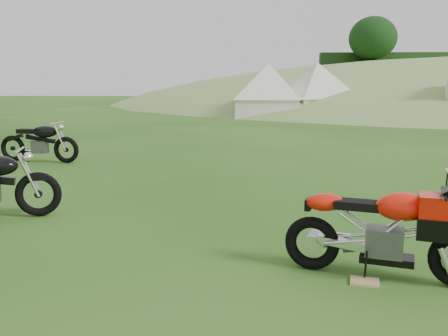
# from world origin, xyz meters

# --- Properties ---
(ground) EXTENTS (120.00, 120.00, 0.00)m
(ground) POSITION_xyz_m (0.00, 0.00, 0.00)
(ground) COLOR #1F4B10
(ground) RESTS_ON ground
(sport_motorcycle) EXTENTS (1.76, 0.91, 1.03)m
(sport_motorcycle) POSITION_xyz_m (1.30, -0.42, 0.51)
(sport_motorcycle) COLOR red
(sport_motorcycle) RESTS_ON ground
(plywood_board) EXTENTS (0.29, 0.25, 0.02)m
(plywood_board) POSITION_xyz_m (1.12, -0.55, 0.01)
(plywood_board) COLOR #A88159
(plywood_board) RESTS_ON ground
(vintage_moto_d) EXTENTS (1.87, 0.67, 0.96)m
(vintage_moto_d) POSITION_xyz_m (-4.63, 5.94, 0.48)
(vintage_moto_d) COLOR black
(vintage_moto_d) RESTS_ON ground
(tent_left) EXTENTS (3.30, 3.30, 2.68)m
(tent_left) POSITION_xyz_m (0.94, 20.70, 1.34)
(tent_left) COLOR silver
(tent_left) RESTS_ON ground
(tent_mid) EXTENTS (4.12, 4.12, 2.72)m
(tent_mid) POSITION_xyz_m (3.44, 21.51, 1.36)
(tent_mid) COLOR beige
(tent_mid) RESTS_ON ground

